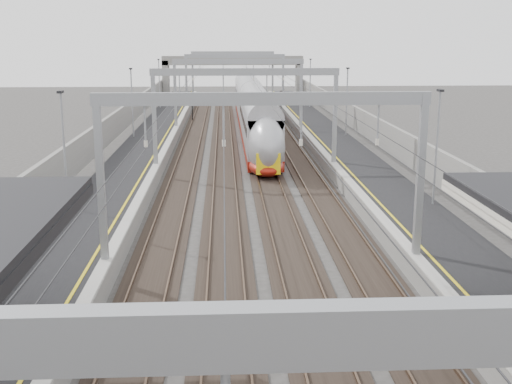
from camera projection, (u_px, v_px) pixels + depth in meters
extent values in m
cube|color=black|center=(137.00, 163.00, 48.00)|extent=(4.00, 120.00, 1.00)
cube|color=black|center=(349.00, 161.00, 48.78)|extent=(4.00, 120.00, 1.00)
cube|color=black|center=(184.00, 168.00, 48.27)|extent=(2.40, 140.00, 0.08)
cube|color=brown|center=(175.00, 167.00, 48.22)|extent=(0.07, 140.00, 0.14)
cube|color=brown|center=(194.00, 167.00, 48.29)|extent=(0.07, 140.00, 0.14)
cube|color=black|center=(224.00, 168.00, 48.42)|extent=(2.40, 140.00, 0.08)
cube|color=brown|center=(215.00, 167.00, 48.36)|extent=(0.07, 140.00, 0.14)
cube|color=brown|center=(234.00, 167.00, 48.43)|extent=(0.07, 140.00, 0.14)
cube|color=black|center=(264.00, 168.00, 48.57)|extent=(2.40, 140.00, 0.08)
cube|color=brown|center=(254.00, 167.00, 48.51)|extent=(0.07, 140.00, 0.14)
cube|color=brown|center=(273.00, 166.00, 48.58)|extent=(0.07, 140.00, 0.14)
cube|color=black|center=(303.00, 167.00, 48.71)|extent=(2.40, 140.00, 0.08)
cube|color=brown|center=(294.00, 166.00, 48.66)|extent=(0.07, 140.00, 0.14)
cube|color=brown|center=(313.00, 166.00, 48.73)|extent=(0.07, 140.00, 0.14)
cube|color=gray|center=(416.00, 333.00, 5.03)|extent=(13.00, 0.25, 0.50)
cube|color=gray|center=(101.00, 179.00, 24.86)|extent=(0.28, 0.28, 6.60)
cube|color=gray|center=(420.00, 175.00, 25.47)|extent=(0.28, 0.28, 6.60)
cube|color=gray|center=(263.00, 99.00, 24.45)|extent=(13.00, 0.25, 0.50)
cube|color=gray|center=(154.00, 117.00, 44.28)|extent=(0.28, 0.28, 6.60)
cube|color=gray|center=(335.00, 116.00, 44.89)|extent=(0.28, 0.28, 6.60)
cube|color=gray|center=(245.00, 72.00, 43.87)|extent=(13.00, 0.25, 0.50)
cube|color=gray|center=(175.00, 93.00, 63.70)|extent=(0.28, 0.28, 6.60)
cube|color=gray|center=(301.00, 92.00, 64.31)|extent=(0.28, 0.28, 6.60)
cube|color=gray|center=(238.00, 62.00, 63.29)|extent=(13.00, 0.25, 0.50)
cube|color=gray|center=(186.00, 80.00, 83.12)|extent=(0.28, 0.28, 6.60)
cube|color=gray|center=(283.00, 80.00, 83.73)|extent=(0.28, 0.28, 6.60)
cube|color=gray|center=(235.00, 56.00, 82.71)|extent=(13.00, 0.25, 0.50)
cube|color=gray|center=(193.00, 73.00, 100.60)|extent=(0.28, 0.28, 6.60)
cube|color=gray|center=(273.00, 73.00, 101.21)|extent=(0.28, 0.28, 6.60)
cube|color=gray|center=(233.00, 53.00, 100.19)|extent=(13.00, 0.25, 0.50)
cylinder|color=#262628|center=(186.00, 90.00, 51.85)|extent=(0.03, 140.00, 0.03)
cylinder|color=#262628|center=(223.00, 90.00, 52.00)|extent=(0.03, 140.00, 0.03)
cylinder|color=#262628|center=(260.00, 90.00, 52.15)|extent=(0.03, 140.00, 0.03)
cylinder|color=#262628|center=(297.00, 90.00, 52.29)|extent=(0.03, 140.00, 0.03)
cube|color=slate|center=(233.00, 60.00, 100.46)|extent=(22.00, 2.20, 1.40)
cube|color=slate|center=(166.00, 81.00, 100.67)|extent=(1.00, 2.20, 6.20)
cube|color=slate|center=(299.00, 80.00, 101.70)|extent=(1.00, 2.20, 6.20)
cube|color=slate|center=(93.00, 149.00, 47.58)|extent=(0.30, 120.00, 3.20)
cube|color=slate|center=(391.00, 146.00, 48.68)|extent=(0.30, 120.00, 3.20)
cube|color=maroon|center=(258.00, 142.00, 56.89)|extent=(2.65, 22.54, 0.78)
cube|color=#99999E|center=(258.00, 121.00, 56.45)|extent=(2.65, 22.54, 2.94)
cube|color=black|center=(263.00, 163.00, 49.30)|extent=(1.96, 2.35, 0.49)
cube|color=maroon|center=(248.00, 113.00, 79.16)|extent=(2.65, 22.54, 0.78)
cube|color=#99999E|center=(248.00, 98.00, 78.72)|extent=(2.65, 22.54, 2.94)
cube|color=black|center=(251.00, 124.00, 71.57)|extent=(1.96, 2.35, 0.49)
ellipsoid|color=#99999E|center=(266.00, 146.00, 45.38)|extent=(2.65, 5.10, 4.12)
cube|color=yellow|center=(268.00, 164.00, 43.54)|extent=(1.67, 0.12, 1.47)
cube|color=black|center=(268.00, 141.00, 43.63)|extent=(1.57, 0.57, 0.92)
cylinder|color=black|center=(192.00, 109.00, 75.54)|extent=(0.12, 0.12, 3.00)
cube|color=black|center=(192.00, 95.00, 75.17)|extent=(0.32, 0.22, 0.75)
sphere|color=#0CE526|center=(192.00, 94.00, 75.01)|extent=(0.16, 0.16, 0.16)
cylinder|color=black|center=(268.00, 116.00, 68.66)|extent=(0.12, 0.12, 3.00)
cube|color=black|center=(268.00, 101.00, 68.29)|extent=(0.32, 0.22, 0.75)
sphere|color=red|center=(268.00, 99.00, 68.13)|extent=(0.16, 0.16, 0.16)
cylinder|color=black|center=(281.00, 107.00, 77.01)|extent=(0.12, 0.12, 3.00)
cube|color=black|center=(281.00, 94.00, 76.63)|extent=(0.32, 0.22, 0.75)
sphere|color=red|center=(281.00, 93.00, 76.47)|extent=(0.16, 0.16, 0.16)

